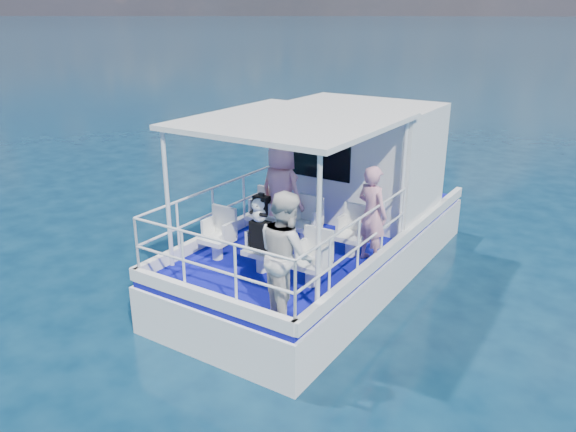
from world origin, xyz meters
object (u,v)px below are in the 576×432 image
(passenger_port_fwd, at_px, (281,191))
(backpack_center, at_px, (261,236))
(passenger_stbd_aft, at_px, (286,254))
(panda, at_px, (259,210))

(passenger_port_fwd, bearing_deg, backpack_center, 117.07)
(passenger_stbd_aft, bearing_deg, backpack_center, -4.87)
(passenger_port_fwd, xyz_separation_m, panda, (0.56, -1.45, 0.18))
(passenger_stbd_aft, height_order, backpack_center, passenger_stbd_aft)
(passenger_stbd_aft, bearing_deg, panda, -3.86)
(passenger_port_fwd, height_order, passenger_stbd_aft, passenger_port_fwd)
(backpack_center, bearing_deg, panda, -137.43)
(backpack_center, bearing_deg, passenger_port_fwd, 111.87)
(passenger_stbd_aft, height_order, panda, passenger_stbd_aft)
(passenger_port_fwd, distance_m, passenger_stbd_aft, 2.76)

